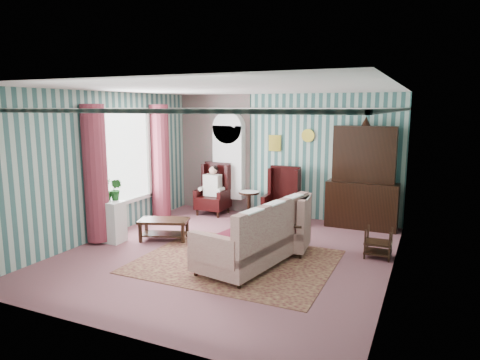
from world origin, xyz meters
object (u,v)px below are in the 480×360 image
at_px(wingback_right, 281,195).
at_px(coffee_table, 164,230).
at_px(wingback_left, 213,189).
at_px(plant_stand, 110,221).
at_px(nest_table, 378,243).
at_px(sofa, 253,233).
at_px(seated_woman, 213,190).
at_px(round_side_table, 249,204).
at_px(dresser_hutch, 363,174).
at_px(bookcase, 229,167).
at_px(floral_armchair, 286,227).

relative_size(wingback_right, coffee_table, 1.31).
distance_m(wingback_left, plant_stand, 2.87).
bearing_deg(nest_table, sofa, -148.80).
bearing_deg(wingback_right, seated_woman, 180.00).
bearing_deg(sofa, nest_table, -48.26).
distance_m(round_side_table, coffee_table, 2.52).
relative_size(seated_woman, sofa, 0.53).
bearing_deg(dresser_hutch, plant_stand, -144.92).
bearing_deg(coffee_table, bookcase, 86.75).
relative_size(dresser_hutch, seated_woman, 2.00).
bearing_deg(round_side_table, dresser_hutch, 2.64).
relative_size(wingback_left, sofa, 0.57).
height_order(bookcase, sofa, bookcase).
height_order(dresser_hutch, floral_armchair, dresser_hutch).
bearing_deg(wingback_right, dresser_hutch, 8.77).
bearing_deg(bookcase, round_side_table, -20.27).
distance_m(seated_woman, sofa, 3.47).
bearing_deg(wingback_left, plant_stand, -106.22).
xyz_separation_m(bookcase, floral_armchair, (2.26, -2.28, -0.66)).
bearing_deg(bookcase, coffee_table, -93.25).
bearing_deg(plant_stand, round_side_table, 59.62).
xyz_separation_m(bookcase, plant_stand, (-1.05, -3.14, -0.72)).
height_order(nest_table, plant_stand, plant_stand).
bearing_deg(seated_woman, nest_table, -20.85).
relative_size(round_side_table, sofa, 0.27).
height_order(bookcase, dresser_hutch, dresser_hutch).
bearing_deg(sofa, wingback_left, 49.53).
xyz_separation_m(seated_woman, floral_armchair, (2.51, -1.89, -0.13)).
height_order(round_side_table, floral_armchair, floral_armchair).
bearing_deg(sofa, wingback_right, 19.62).
height_order(bookcase, wingback_left, bookcase).
bearing_deg(floral_armchair, coffee_table, 92.33).
bearing_deg(wingback_left, coffee_table, -87.43).
distance_m(wingback_right, sofa, 2.73).
height_order(bookcase, seated_woman, bookcase).
xyz_separation_m(wingback_right, seated_woman, (-1.75, 0.00, -0.04)).
bearing_deg(sofa, bookcase, 42.59).
bearing_deg(floral_armchair, wingback_right, 15.96).
xyz_separation_m(wingback_left, round_side_table, (0.90, 0.15, -0.33)).
relative_size(wingback_left, wingback_right, 1.00).
xyz_separation_m(bookcase, wingback_right, (1.50, -0.39, -0.50)).
xyz_separation_m(seated_woman, round_side_table, (0.90, 0.15, -0.29)).
bearing_deg(floral_armchair, dresser_hutch, -30.48).
distance_m(bookcase, plant_stand, 3.39).
relative_size(seated_woman, plant_stand, 1.47).
xyz_separation_m(nest_table, floral_armchair, (-1.56, -0.34, 0.19)).
xyz_separation_m(bookcase, coffee_table, (-0.15, -2.63, -0.91)).
relative_size(dresser_hutch, wingback_right, 1.89).
relative_size(seated_woman, round_side_table, 1.97).
distance_m(seated_woman, coffee_table, 2.27).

